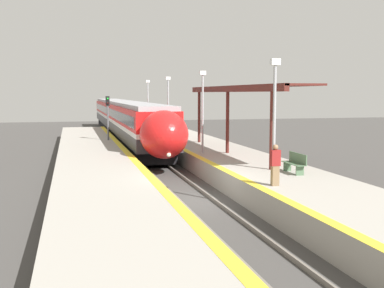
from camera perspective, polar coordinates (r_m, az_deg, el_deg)
name	(u,v)px	position (r m, az deg, el deg)	size (l,w,h in m)	color
ground_plane	(195,201)	(20.48, 0.36, -6.74)	(120.00, 120.00, 0.00)	#423F3D
rail_left	(178,200)	(20.29, -1.63, -6.64)	(0.08, 90.00, 0.15)	slate
rail_right	(211,198)	(20.65, 2.30, -6.42)	(0.08, 90.00, 0.15)	slate
train	(124,118)	(47.36, -8.10, 3.12)	(2.82, 45.04, 3.77)	black
platform_right	(280,185)	(21.65, 10.38, -4.76)	(4.55, 64.00, 1.03)	#9E998E
platform_left	(106,193)	(19.78, -10.16, -5.78)	(4.21, 64.00, 1.03)	#9E998E
platform_bench	(295,163)	(21.66, 12.14, -2.16)	(0.44, 1.64, 0.89)	#4C6B4C
person_waiting	(275,165)	(18.53, 9.83, -2.42)	(0.36, 0.22, 1.58)	#7F6647
railway_signal	(108,119)	(36.55, -9.94, 2.98)	(0.28, 0.28, 4.31)	#59595E
lamppost_near	(274,113)	(18.48, 9.74, 3.69)	(0.36, 0.20, 4.80)	#9E9EA3
lamppost_mid	(203,106)	(28.09, 1.27, 4.55)	(0.36, 0.20, 4.80)	#9E9EA3
lamppost_far	(168,103)	(38.00, -2.84, 4.93)	(0.36, 0.20, 4.80)	#9E9EA3
lamppost_farthest	(148,101)	(48.02, -5.24, 5.14)	(0.36, 0.20, 4.80)	#9E9EA3
station_canopy	(237,90)	(28.48, 5.36, 6.34)	(2.02, 15.85, 3.95)	#511E19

